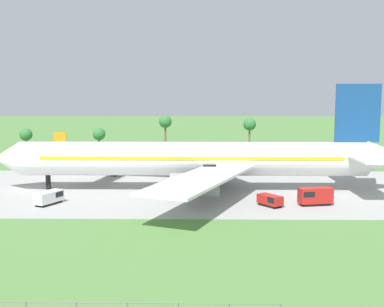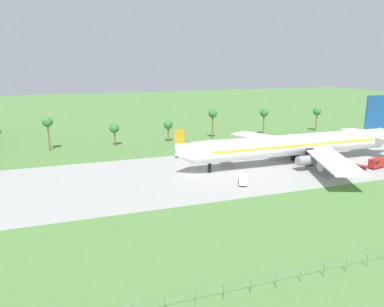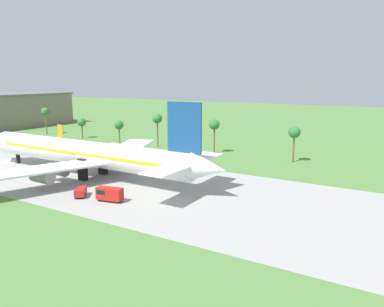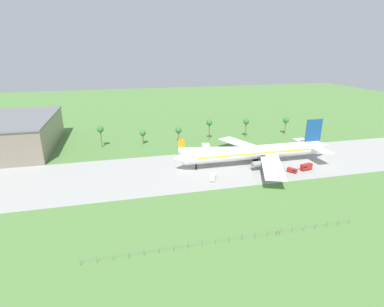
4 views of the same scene
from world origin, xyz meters
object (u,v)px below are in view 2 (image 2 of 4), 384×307
jet_airliner (299,145)px  catering_van (376,163)px  fuel_truck (243,180)px  baggage_tug (359,168)px  regional_aircraft (219,147)px

jet_airliner → catering_van: size_ratio=13.55×
jet_airliner → fuel_truck: jet_airliner is taller
jet_airliner → fuel_truck: 28.58m
baggage_tug → fuel_truck: (-36.59, 1.00, 0.16)m
jet_airliner → baggage_tug: (11.30, -13.46, -4.93)m
regional_aircraft → catering_van: regional_aircraft is taller
regional_aircraft → catering_van: 47.57m
fuel_truck → baggage_tug: bearing=-1.6°
jet_airliner → baggage_tug: bearing=-50.0°
jet_airliner → catering_van: jet_airliner is taller
jet_airliner → catering_van: (18.64, -12.49, -4.40)m
jet_airliner → regional_aircraft: bearing=140.3°
jet_airliner → baggage_tug: jet_airliner is taller
regional_aircraft → baggage_tug: size_ratio=6.41×
baggage_tug → catering_van: catering_van is taller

